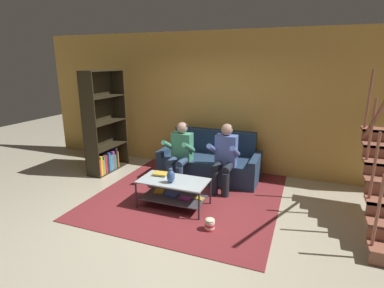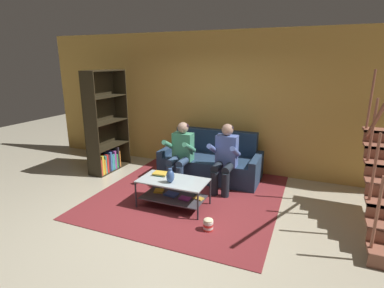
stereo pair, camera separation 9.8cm
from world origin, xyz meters
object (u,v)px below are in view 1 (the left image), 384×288
object	(u,v)px
coffee_table	(174,189)
vase	(171,176)
couch	(210,163)
bookshelf	(103,137)
person_seated_right	(225,155)
popcorn_tub	(210,224)
book_stack	(160,174)
person_seated_left	(180,151)

from	to	relation	value
coffee_table	vase	distance (m)	0.29
couch	bookshelf	bearing A→B (deg)	-168.31
vase	bookshelf	world-z (taller)	bookshelf
person_seated_right	popcorn_tub	world-z (taller)	person_seated_right
vase	book_stack	bearing A→B (deg)	143.59
person_seated_right	coffee_table	world-z (taller)	person_seated_right
person_seated_left	person_seated_right	bearing A→B (deg)	0.22
bookshelf	popcorn_tub	bearing A→B (deg)	-27.30
couch	person_seated_right	xyz separation A→B (m)	(0.44, -0.53, 0.36)
person_seated_right	popcorn_tub	bearing A→B (deg)	-82.37
person_seated_left	book_stack	size ratio (longest dim) A/B	4.86
person_seated_right	popcorn_tub	size ratio (longest dim) A/B	6.49
couch	person_seated_right	size ratio (longest dim) A/B	1.61
coffee_table	book_stack	world-z (taller)	book_stack
person_seated_right	vase	bearing A→B (deg)	-119.11
vase	bookshelf	size ratio (longest dim) A/B	0.11
coffee_table	vase	size ratio (longest dim) A/B	4.75
person_seated_left	book_stack	distance (m)	0.83
person_seated_right	bookshelf	size ratio (longest dim) A/B	0.58
coffee_table	bookshelf	world-z (taller)	bookshelf
person_seated_left	vase	world-z (taller)	person_seated_left
person_seated_left	coffee_table	distance (m)	1.03
couch	person_seated_right	world-z (taller)	person_seated_right
bookshelf	coffee_table	bearing A→B (deg)	-25.37
book_stack	bookshelf	size ratio (longest dim) A/B	0.11
person_seated_right	book_stack	distance (m)	1.21
vase	coffee_table	bearing A→B (deg)	92.88
coffee_table	popcorn_tub	distance (m)	0.94
bookshelf	popcorn_tub	distance (m)	3.29
popcorn_tub	vase	bearing A→B (deg)	153.99
person_seated_left	vase	bearing A→B (deg)	-74.21
book_stack	couch	bearing A→B (deg)	71.74
couch	book_stack	world-z (taller)	couch
person_seated_right	coffee_table	xyz separation A→B (m)	(-0.58, -0.93, -0.37)
person_seated_left	bookshelf	world-z (taller)	bookshelf
popcorn_tub	coffee_table	bearing A→B (deg)	147.82
person_seated_left	bookshelf	distance (m)	1.81
couch	coffee_table	xyz separation A→B (m)	(-0.15, -1.45, -0.00)
couch	person_seated_left	size ratio (longest dim) A/B	1.67
couch	popcorn_tub	world-z (taller)	couch
coffee_table	bookshelf	size ratio (longest dim) A/B	0.52
couch	vase	distance (m)	1.59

